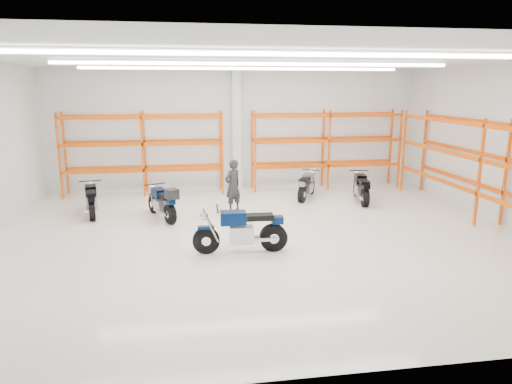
{
  "coord_description": "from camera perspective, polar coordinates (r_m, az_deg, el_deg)",
  "views": [
    {
      "loc": [
        -1.88,
        -11.25,
        3.82
      ],
      "look_at": [
        -0.07,
        0.5,
        1.08
      ],
      "focal_mm": 32.0,
      "sensor_mm": 36.0,
      "label": 1
    }
  ],
  "objects": [
    {
      "name": "pallet_racking_back_left",
      "position": [
        16.92,
        -13.9,
        5.68
      ],
      "size": [
        5.67,
        0.87,
        3.0
      ],
      "color": "orange",
      "rests_on": "ground"
    },
    {
      "name": "motorcycle_main",
      "position": [
        10.77,
        -1.43,
        -4.91
      ],
      "size": [
        2.25,
        0.75,
        1.1
      ],
      "color": "black",
      "rests_on": "ground"
    },
    {
      "name": "structural_column",
      "position": [
        17.25,
        -2.47,
        7.72
      ],
      "size": [
        0.32,
        0.32,
        4.5
      ],
      "primitive_type": "cube",
      "color": "white",
      "rests_on": "ground"
    },
    {
      "name": "room_shell",
      "position": [
        11.45,
        0.73,
        10.26
      ],
      "size": [
        14.02,
        12.02,
        4.51
      ],
      "color": "silver",
      "rests_on": "ground"
    },
    {
      "name": "motorcycle_back_d",
      "position": [
        15.86,
        13.03,
        0.42
      ],
      "size": [
        0.75,
        2.04,
        1.01
      ],
      "color": "black",
      "rests_on": "ground"
    },
    {
      "name": "pallet_racking_side",
      "position": [
        14.16,
        27.62,
        3.33
      ],
      "size": [
        0.87,
        9.07,
        3.0
      ],
      "color": "orange",
      "rests_on": "ground"
    },
    {
      "name": "ground",
      "position": [
        12.03,
        0.71,
        -5.56
      ],
      "size": [
        14.0,
        14.0,
        0.0
      ],
      "primitive_type": "plane",
      "color": "silver",
      "rests_on": "ground"
    },
    {
      "name": "pallet_racking_back_right",
      "position": [
        17.66,
        8.77,
        6.19
      ],
      "size": [
        5.67,
        0.87,
        3.0
      ],
      "color": "orange",
      "rests_on": "ground"
    },
    {
      "name": "motorcycle_back_b",
      "position": [
        13.67,
        -11.53,
        -1.34
      ],
      "size": [
        1.06,
        1.96,
        1.06
      ],
      "color": "black",
      "rests_on": "ground"
    },
    {
      "name": "standing_man",
      "position": [
        14.19,
        -2.91,
        0.77
      ],
      "size": [
        0.72,
        0.68,
        1.66
      ],
      "primitive_type": "imported",
      "rotation": [
        0.0,
        0.0,
        3.79
      ],
      "color": "black",
      "rests_on": "ground"
    },
    {
      "name": "motorcycle_back_c",
      "position": [
        16.03,
        6.31,
        0.72
      ],
      "size": [
        1.06,
        1.75,
        0.95
      ],
      "color": "black",
      "rests_on": "ground"
    },
    {
      "name": "motorcycle_back_a",
      "position": [
        14.73,
        -19.88,
        -1.03
      ],
      "size": [
        0.7,
        1.98,
        0.98
      ],
      "color": "black",
      "rests_on": "ground"
    }
  ]
}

